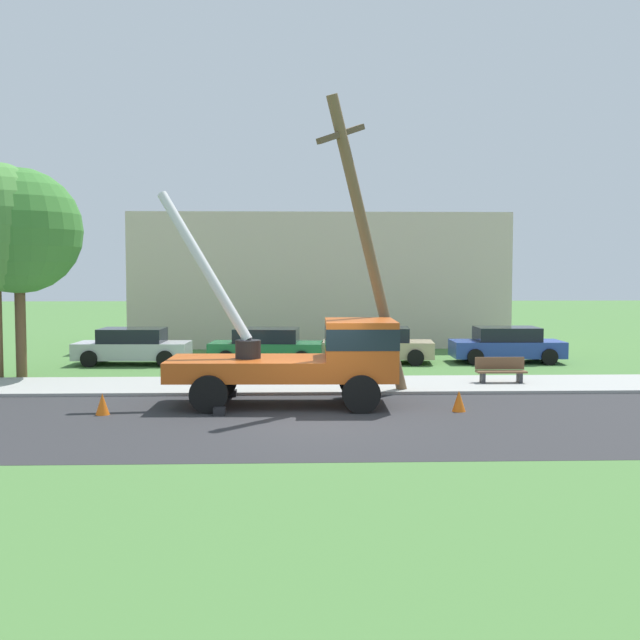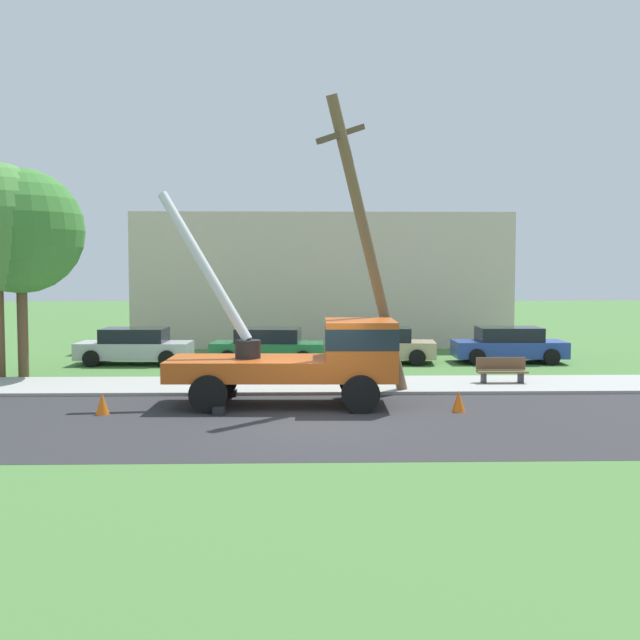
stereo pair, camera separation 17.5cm
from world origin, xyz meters
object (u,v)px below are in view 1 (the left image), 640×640
Objects in this scene: parked_sedan_silver at (133,346)px; park_bench at (501,371)px; traffic_cone_ahead at (459,401)px; traffic_cone_behind at (102,404)px; leaning_utility_pole at (368,246)px; utility_truck at (313,354)px; parked_sedan_blue at (507,345)px; parked_sedan_green at (266,346)px; parked_sedan_tan at (378,345)px; roadside_tree_near at (18,231)px.

park_bench is (12.99, -5.97, -0.25)m from parked_sedan_silver.
park_bench is (2.33, 4.53, 0.18)m from traffic_cone_ahead.
park_bench is at bearing 21.98° from traffic_cone_behind.
traffic_cone_ahead is at bearing -46.11° from leaning_utility_pole.
parked_sedan_blue is at bearing 49.84° from utility_truck.
parked_sedan_green is 1.00× the size of parked_sedan_tan.
roadside_tree_near is (-16.11, 2.48, 4.58)m from park_bench.
parked_sedan_silver is at bearing 126.14° from utility_truck.
roadside_tree_near reaches higher than parked_sedan_blue.
traffic_cone_ahead is 16.17m from roadside_tree_near.
leaning_utility_pole is 1.92× the size of parked_sedan_silver.
park_bench is at bearing 29.05° from utility_truck.
park_bench is 16.93m from roadside_tree_near.
leaning_utility_pole is 9.23m from parked_sedan_tan.
roadside_tree_near is (-17.99, -3.62, 4.33)m from parked_sedan_blue.
parked_sedan_green and parked_sedan_blue have the same top height.
parked_sedan_silver is at bearing 97.50° from traffic_cone_behind.
roadside_tree_near reaches higher than parked_sedan_tan.
utility_truck is 1.51× the size of parked_sedan_silver.
parked_sedan_tan is at bearing 73.50° from utility_truck.
parked_sedan_tan is 13.99m from roadside_tree_near.
leaning_utility_pole is at bearing 19.00° from traffic_cone_behind.
traffic_cone_behind is 11.16m from parked_sedan_green.
traffic_cone_ahead is (3.81, -1.12, -1.13)m from utility_truck.
utility_truck is 1.49× the size of parked_sedan_tan.
roadside_tree_near is (-8.37, -3.31, 4.33)m from parked_sedan_green.
parked_sedan_silver is 1.01× the size of parked_sedan_blue.
parked_sedan_blue reaches higher than park_bench.
parked_sedan_green is 9.99m from roadside_tree_near.
traffic_cone_ahead is at bearing -84.71° from parked_sedan_tan.
roadside_tree_near is at bearing -158.46° from parked_sedan_green.
utility_truck reaches higher than parked_sedan_green.
utility_truck is 7.09m from park_bench.
traffic_cone_behind is at bearing -161.00° from leaning_utility_pole.
roadside_tree_near reaches higher than park_bench.
parked_sedan_tan is 6.97m from park_bench.
parked_sedan_blue is at bearing 38.65° from traffic_cone_behind.
parked_sedan_tan reaches higher than traffic_cone_ahead.
roadside_tree_near is (-11.58, 4.72, 0.64)m from leaning_utility_pole.
leaning_utility_pole is 1.94× the size of parked_sedan_blue.
parked_sedan_silver reaches higher than traffic_cone_behind.
park_bench is (-1.89, -6.10, -0.25)m from parked_sedan_blue.
utility_truck is 4.22× the size of park_bench.
leaning_utility_pole is 12.52m from roadside_tree_near.
parked_sedan_green reaches higher than traffic_cone_behind.
parked_sedan_blue is (5.20, -0.02, 0.00)m from parked_sedan_tan.
parked_sedan_green is (3.86, 10.46, 0.43)m from traffic_cone_behind.
utility_truck is at bearing 13.08° from traffic_cone_behind.
parked_sedan_tan is (9.68, 0.15, 0.00)m from parked_sedan_silver.
leaning_utility_pole is 1.19× the size of roadside_tree_near.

